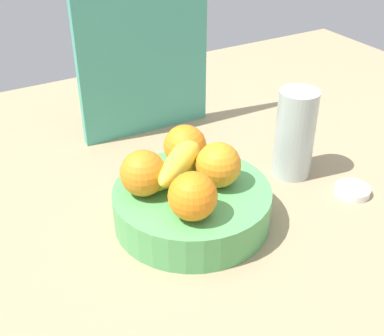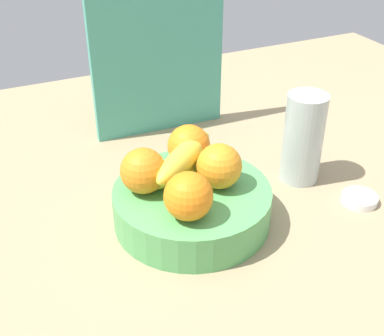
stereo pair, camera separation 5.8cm
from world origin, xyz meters
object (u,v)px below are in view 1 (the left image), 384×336
object	(u,v)px
orange_front_right	(219,165)
jar_lid	(352,191)
banana_bunch	(183,162)
orange_front_left	(193,196)
orange_center	(185,146)
orange_back_left	(143,173)
thermos_tumbler	(295,134)
cutting_board	(144,50)
fruit_bowl	(192,205)

from	to	relation	value
orange_front_right	jar_lid	bearing A→B (deg)	-15.29
banana_bunch	orange_front_left	bearing A→B (deg)	-111.13
orange_center	orange_back_left	world-z (taller)	same
orange_front_right	thermos_tumbler	distance (cm)	19.59
orange_front_right	banana_bunch	distance (cm)	6.06
orange_center	thermos_tumbler	xyz separation A→B (cm)	(20.72, -3.69, -1.48)
orange_center	orange_front_right	bearing A→B (deg)	-78.20
orange_center	orange_front_left	bearing A→B (deg)	-114.85
orange_back_left	cutting_board	world-z (taller)	cutting_board
orange_front_left	cutting_board	world-z (taller)	cutting_board
cutting_board	jar_lid	world-z (taller)	cutting_board
orange_front_right	banana_bunch	size ratio (longest dim) A/B	0.42
orange_front_left	orange_front_right	bearing A→B (deg)	33.78
fruit_bowl	cutting_board	size ratio (longest dim) A/B	0.71
banana_bunch	orange_back_left	bearing A→B (deg)	-175.48
orange_front_right	jar_lid	size ratio (longest dim) A/B	1.17
orange_back_left	cutting_board	distance (cm)	34.05
orange_front_left	orange_back_left	distance (cm)	9.78
fruit_bowl	banana_bunch	size ratio (longest dim) A/B	1.47
jar_lid	orange_front_right	bearing A→B (deg)	164.71
orange_center	orange_back_left	xyz separation A→B (cm)	(-9.65, -4.10, 0.00)
cutting_board	thermos_tumbler	distance (cm)	34.66
orange_front_right	thermos_tumbler	xyz separation A→B (cm)	(19.05, 4.32, -1.48)
orange_front_left	orange_back_left	xyz separation A→B (cm)	(-3.53, 9.12, 0.00)
orange_back_left	banana_bunch	size ratio (longest dim) A/B	0.42
orange_center	jar_lid	xyz separation A→B (cm)	(25.84, -14.61, -9.16)
orange_front_left	orange_center	world-z (taller)	same
orange_back_left	thermos_tumbler	bearing A→B (deg)	0.78
fruit_bowl	orange_back_left	world-z (taller)	orange_back_left
fruit_bowl	orange_back_left	distance (cm)	10.13
banana_bunch	orange_front_right	bearing A→B (deg)	-47.93
banana_bunch	thermos_tumbler	xyz separation A→B (cm)	(23.10, -0.16, -0.95)
orange_front_left	orange_front_right	size ratio (longest dim) A/B	1.00
orange_front_left	orange_center	xyz separation A→B (cm)	(6.12, 13.22, 0.00)
fruit_bowl	jar_lid	bearing A→B (deg)	-14.83
thermos_tumbler	fruit_bowl	bearing A→B (deg)	-171.81
orange_center	banana_bunch	world-z (taller)	orange_center
orange_front_right	banana_bunch	xyz separation A→B (cm)	(-4.05, 4.48, -0.53)
fruit_bowl	orange_front_left	size ratio (longest dim) A/B	3.51
orange_front_right	orange_center	world-z (taller)	same
orange_back_left	jar_lid	bearing A→B (deg)	-16.50
orange_front_right	banana_bunch	world-z (taller)	orange_front_right
orange_center	orange_back_left	size ratio (longest dim) A/B	1.00
orange_center	cutting_board	bearing A→B (deg)	79.21
cutting_board	thermos_tumbler	world-z (taller)	cutting_board
orange_back_left	thermos_tumbler	distance (cm)	30.42
orange_front_right	orange_center	xyz separation A→B (cm)	(-1.67, 8.00, 0.00)
cutting_board	orange_front_right	bearing A→B (deg)	-93.95
fruit_bowl	orange_front_left	world-z (taller)	orange_front_left
orange_front_left	thermos_tumbler	xyz separation A→B (cm)	(26.85, 9.53, -1.48)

